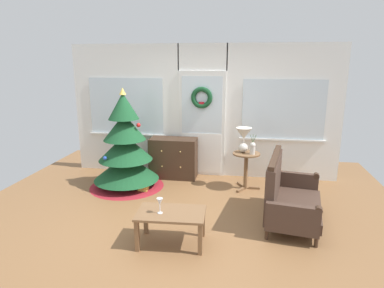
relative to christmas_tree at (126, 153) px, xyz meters
name	(u,v)px	position (x,y,z in m)	size (l,w,h in m)	color
ground_plane	(182,220)	(1.26, -1.16, -0.64)	(6.76, 6.76, 0.00)	brown
back_wall_with_door	(202,111)	(1.26, 0.92, 0.64)	(5.20, 0.19, 2.55)	white
christmas_tree	(126,153)	(0.00, 0.00, 0.00)	(1.34, 1.34, 1.79)	#4C331E
dresser_cabinet	(173,158)	(0.74, 0.63, -0.25)	(0.90, 0.45, 0.78)	#3D281C
settee_sofa	(287,196)	(2.72, -0.92, -0.26)	(0.90, 1.47, 0.96)	#3D281C
side_table	(246,163)	(2.14, 0.23, -0.17)	(0.50, 0.48, 0.66)	brown
table_lamp	(244,137)	(2.08, 0.27, 0.31)	(0.28, 0.28, 0.44)	silver
flower_vase	(253,148)	(2.24, 0.17, 0.14)	(0.11, 0.10, 0.35)	beige
coffee_table	(171,217)	(1.24, -1.80, -0.28)	(0.87, 0.57, 0.43)	brown
wine_glass	(160,202)	(1.11, -1.85, -0.07)	(0.08, 0.08, 0.20)	silver
gift_box	(143,187)	(0.37, -0.21, -0.56)	(0.17, 0.15, 0.17)	#D8C64C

